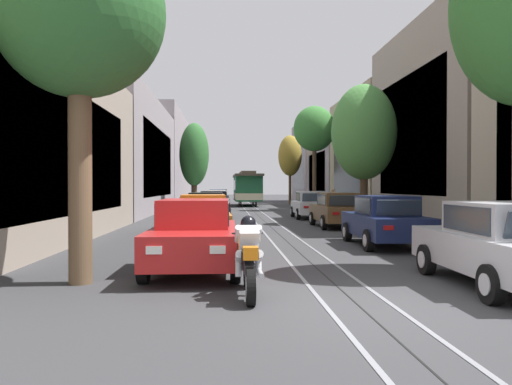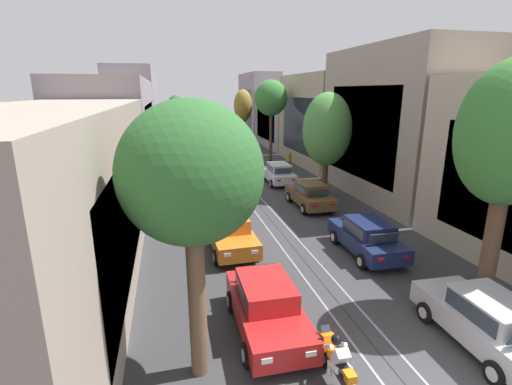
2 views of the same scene
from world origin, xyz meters
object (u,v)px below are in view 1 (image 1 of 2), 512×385
(parked_car_red_near_left, at_px, (195,235))
(pedestrian_on_left_pavement, at_px, (333,200))
(street_tree_kerb_left_near, at_px, (79,16))
(street_tree_kerb_right_fourth, at_px, (290,156))
(parked_car_white_fifth_left, at_px, (215,202))
(fire_hydrant, at_px, (160,229))
(motorcycle_with_rider, at_px, (249,258))
(parked_car_orange_second_left, at_px, (203,217))
(parked_car_beige_sixth_left, at_px, (215,199))
(parked_car_white_fourth_right, at_px, (310,205))
(street_tree_kerb_right_mid, at_px, (314,129))
(parked_car_blue_far_left, at_px, (218,198))
(street_tree_kerb_right_second, at_px, (364,133))
(parked_car_black_mid_left, at_px, (206,210))
(parked_car_brown_mid_right, at_px, (337,210))
(parked_car_silver_near_right, at_px, (502,244))
(parked_car_navy_second_right, at_px, (385,220))
(cable_car_trolley, at_px, (247,188))
(parked_car_black_fourth_left, at_px, (214,204))
(street_tree_kerb_left_second, at_px, (194,155))

(parked_car_red_near_left, height_order, pedestrian_on_left_pavement, pedestrian_on_left_pavement)
(street_tree_kerb_left_near, xyz_separation_m, street_tree_kerb_right_fourth, (9.54, 41.92, -0.08))
(parked_car_white_fifth_left, height_order, fire_hydrant, parked_car_white_fifth_left)
(pedestrian_on_left_pavement, bearing_deg, motorcycle_with_rider, -105.58)
(parked_car_orange_second_left, height_order, parked_car_beige_sixth_left, same)
(parked_car_beige_sixth_left, relative_size, pedestrian_on_left_pavement, 2.60)
(parked_car_red_near_left, relative_size, parked_car_white_fourth_right, 1.00)
(street_tree_kerb_right_mid, bearing_deg, parked_car_blue_far_left, 128.35)
(parked_car_white_fourth_right, distance_m, pedestrian_on_left_pavement, 5.12)
(street_tree_kerb_right_second, bearing_deg, parked_car_blue_far_left, 107.98)
(street_tree_kerb_left_near, height_order, fire_hydrant, street_tree_kerb_left_near)
(parked_car_black_mid_left, height_order, parked_car_brown_mid_right, same)
(parked_car_silver_near_right, xyz_separation_m, parked_car_navy_second_right, (-0.11, 6.39, 0.00))
(parked_car_orange_second_left, xyz_separation_m, parked_car_white_fifth_left, (0.03, 17.77, 0.00))
(parked_car_brown_mid_right, distance_m, parked_car_white_fourth_right, 6.37)
(parked_car_beige_sixth_left, distance_m, street_tree_kerb_left_near, 31.89)
(street_tree_kerb_right_fourth, bearing_deg, parked_car_white_fifth_left, -114.09)
(parked_car_red_near_left, distance_m, parked_car_silver_near_right, 6.16)
(street_tree_kerb_right_fourth, bearing_deg, pedestrian_on_left_pavement, -88.28)
(parked_car_beige_sixth_left, distance_m, cable_car_trolley, 7.02)
(parked_car_blue_far_left, relative_size, street_tree_kerb_right_second, 0.64)
(cable_car_trolley, xyz_separation_m, motorcycle_with_rider, (-1.69, -39.14, -1.01))
(fire_hydrant, bearing_deg, parked_car_beige_sixth_left, 86.80)
(parked_car_white_fourth_right, bearing_deg, street_tree_kerb_right_mid, 78.37)
(parked_car_white_fifth_left, relative_size, parked_car_navy_second_right, 1.00)
(parked_car_red_near_left, xyz_separation_m, parked_car_orange_second_left, (-0.08, 6.13, 0.00))
(parked_car_black_mid_left, bearing_deg, parked_car_black_fourth_left, 88.46)
(street_tree_kerb_right_mid, height_order, street_tree_kerb_right_fourth, street_tree_kerb_right_mid)
(parked_car_brown_mid_right, xyz_separation_m, pedestrian_on_left_pavement, (2.22, 10.91, 0.16))
(parked_car_orange_second_left, xyz_separation_m, parked_car_silver_near_right, (5.86, -8.25, 0.00))
(parked_car_beige_sixth_left, height_order, street_tree_kerb_left_second, street_tree_kerb_left_second)
(parked_car_beige_sixth_left, height_order, parked_car_white_fourth_right, same)
(parked_car_beige_sixth_left, xyz_separation_m, parked_car_blue_far_left, (0.17, 6.27, 0.00))
(parked_car_black_fourth_left, bearing_deg, parked_car_white_fifth_left, 90.21)
(parked_car_white_fourth_right, height_order, motorcycle_with_rider, parked_car_white_fourth_right)
(parked_car_beige_sixth_left, height_order, parked_car_brown_mid_right, same)
(parked_car_black_fourth_left, relative_size, parked_car_beige_sixth_left, 1.00)
(parked_car_white_fourth_right, bearing_deg, motorcycle_with_rider, -102.68)
(parked_car_white_fourth_right, xyz_separation_m, street_tree_kerb_right_fourth, (1.80, 22.94, 4.25))
(parked_car_navy_second_right, height_order, motorcycle_with_rider, parked_car_navy_second_right)
(parked_car_red_near_left, height_order, parked_car_brown_mid_right, same)
(parked_car_white_fourth_right, height_order, street_tree_kerb_right_fourth, street_tree_kerb_right_fourth)
(parked_car_beige_sixth_left, distance_m, street_tree_kerb_right_fourth, 13.55)
(cable_car_trolley, distance_m, fire_hydrant, 31.02)
(street_tree_kerb_right_mid, relative_size, fire_hydrant, 9.62)
(parked_car_silver_near_right, height_order, motorcycle_with_rider, parked_car_silver_near_right)
(pedestrian_on_left_pavement, bearing_deg, parked_car_brown_mid_right, -101.52)
(parked_car_beige_sixth_left, bearing_deg, fire_hydrant, -93.20)
(street_tree_kerb_right_second, xyz_separation_m, fire_hydrant, (-9.08, -7.39, -4.11))
(cable_car_trolley, height_order, pedestrian_on_left_pavement, cable_car_trolley)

